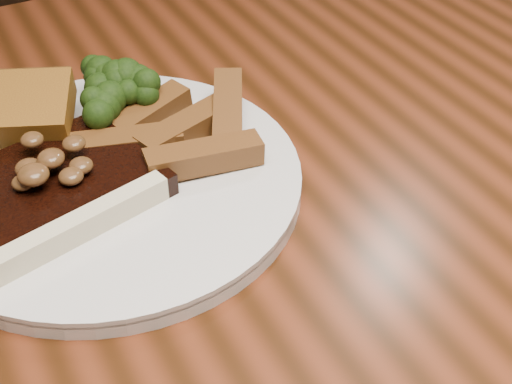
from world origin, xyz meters
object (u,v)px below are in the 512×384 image
garlic_bread (2,131)px  dining_table (259,296)px  steak (50,192)px  potato_wedges (175,138)px  plate (112,184)px  chair_far (111,44)px

garlic_bread → dining_table: bearing=-23.7°
steak → potato_wedges: potato_wedges is taller
dining_table → steak: (-0.14, 0.07, 0.12)m
dining_table → garlic_bread: (-0.15, 0.16, 0.12)m
plate → potato_wedges: 0.06m
dining_table → chair_far: chair_far is taller
potato_wedges → chair_far: bearing=78.6°
garlic_bread → potato_wedges: (0.12, -0.07, -0.00)m
dining_table → steak: bearing=153.3°
plate → potato_wedges: bearing=9.6°
dining_table → garlic_bread: bearing=133.2°
garlic_bread → potato_wedges: size_ratio=1.00×
plate → steak: size_ratio=1.99×
plate → chair_far: bearing=73.8°
plate → garlic_bread: (-0.06, 0.08, 0.02)m
chair_far → plate: 0.71m
plate → potato_wedges: potato_wedges is taller
chair_far → garlic_bread: size_ratio=8.07×
plate → steak: 0.05m
dining_table → plate: plate is taller
potato_wedges → dining_table: bearing=-70.8°
steak → garlic_bread: size_ratio=1.26×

